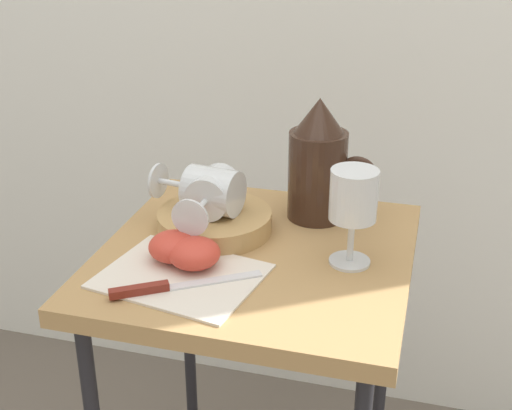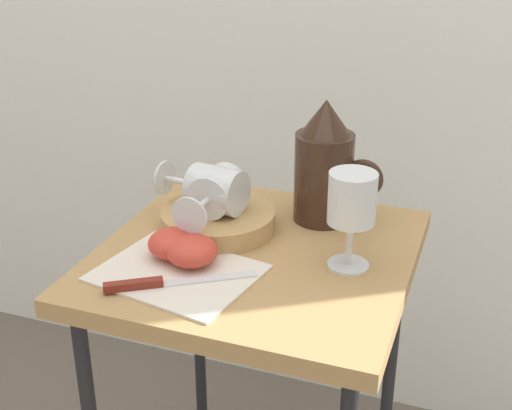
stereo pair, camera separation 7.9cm
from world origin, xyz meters
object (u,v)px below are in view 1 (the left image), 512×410
Objects in this scene: basket_tray at (215,222)px; apple_half_right at (194,253)px; pitcher at (318,171)px; table at (256,293)px; wine_glass_tipped_far at (211,190)px; wine_glass_tipped_near at (213,193)px; knife at (164,287)px; apple_half_left at (174,246)px; wine_glass_upright at (353,201)px.

apple_half_right is (0.01, -0.13, 0.01)m from basket_tray.
basket_tray is 0.89× the size of pitcher.
table is 4.46× the size of wine_glass_tipped_far.
table is 0.18m from wine_glass_tipped_near.
knife reaches higher than table.
apple_half_left reaches higher than table.
pitcher is (0.15, 0.10, 0.07)m from basket_tray.
table is at bearing -28.64° from wine_glass_tipped_far.
wine_glass_tipped_near is 0.92× the size of wine_glass_tipped_far.
basket_tray is 1.20× the size of wine_glass_tipped_far.
wine_glass_upright reaches higher than wine_glass_tipped_near.
pitcher is 1.34× the size of wine_glass_tipped_far.
wine_glass_tipped_far is at bearing 151.36° from table.
apple_half_right is (-0.22, -0.08, -0.08)m from wine_glass_upright.
pitcher is 1.09× the size of knife.
table is 3.32× the size of pitcher.
apple_half_right is (-0.07, -0.08, 0.11)m from table.
apple_half_right reaches higher than basket_tray.
apple_half_left is (-0.03, -0.11, -0.05)m from wine_glass_tipped_near.
basket_tray is 0.12m from apple_half_left.
pitcher reaches higher than apple_half_left.
pitcher is at bearing 61.99° from knife.
wine_glass_upright is at bearing -62.32° from pitcher.
pitcher is 1.46× the size of wine_glass_tipped_near.
basket_tray is 1.25× the size of wine_glass_upright.
wine_glass_tipped_near is at bearing -49.93° from wine_glass_tipped_far.
wine_glass_tipped_far reaches higher than table.
wine_glass_tipped_far reaches higher than knife.
apple_half_right is (0.02, -0.13, -0.05)m from wine_glass_tipped_far.
wine_glass_upright is at bearing 32.07° from knife.
apple_half_left is 0.04m from apple_half_right.
knife is at bearing -78.44° from apple_half_left.
wine_glass_upright reaches higher than basket_tray.
wine_glass_upright is 0.96× the size of wine_glass_tipped_far.
apple_half_right is at bearing 76.04° from knife.
apple_half_right is at bearing -122.04° from pitcher.
pitcher is 0.28m from apple_half_right.
pitcher is 0.19m from wine_glass_tipped_near.
wine_glass_tipped_far reaches higher than wine_glass_tipped_near.
wine_glass_tipped_near is (-0.15, -0.11, -0.01)m from pitcher.
table is 8.97× the size of apple_half_right.
knife is (-0.16, -0.31, -0.08)m from pitcher.
wine_glass_tipped_far is (-0.24, 0.05, -0.03)m from wine_glass_upright.
knife is at bearing -90.84° from wine_glass_tipped_far.
wine_glass_upright is 0.24m from wine_glass_tipped_near.
pitcher is 0.36m from knife.
apple_half_left is (-0.26, -0.06, -0.08)m from wine_glass_upright.
wine_glass_tipped_near is at bearing 153.04° from table.
basket_tray is 0.06m from wine_glass_tipped_far.
wine_glass_tipped_far is (-0.09, 0.05, 0.15)m from table.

